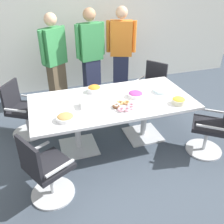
# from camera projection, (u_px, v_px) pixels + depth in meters

# --- Properties ---
(ground_plane) EXTENTS (10.00, 10.00, 0.01)m
(ground_plane) POSITION_uv_depth(u_px,v_px,m) (112.00, 141.00, 4.09)
(ground_plane) COLOR #3D4754
(back_wall) EXTENTS (8.00, 0.10, 2.80)m
(back_wall) POSITION_uv_depth(u_px,v_px,m) (78.00, 25.00, 5.36)
(back_wall) COLOR silver
(back_wall) RESTS_ON ground
(conference_table) EXTENTS (2.40, 1.20, 0.75)m
(conference_table) POSITION_uv_depth(u_px,v_px,m) (112.00, 108.00, 3.77)
(conference_table) COLOR silver
(conference_table) RESTS_ON ground
(office_chair_0) EXTENTS (0.74, 0.74, 0.91)m
(office_chair_0) POSITION_uv_depth(u_px,v_px,m) (22.00, 112.00, 4.09)
(office_chair_0) COLOR silver
(office_chair_0) RESTS_ON ground
(office_chair_1) EXTENTS (0.73, 0.73, 0.91)m
(office_chair_1) POSITION_uv_depth(u_px,v_px,m) (45.00, 172.00, 2.90)
(office_chair_1) COLOR silver
(office_chair_1) RESTS_ON ground
(office_chair_2) EXTENTS (0.76, 0.76, 0.91)m
(office_chair_2) POSITION_uv_depth(u_px,v_px,m) (212.00, 129.00, 3.66)
(office_chair_2) COLOR silver
(office_chair_2) RESTS_ON ground
(office_chair_3) EXTENTS (0.76, 0.76, 0.91)m
(office_chair_3) POSITION_uv_depth(u_px,v_px,m) (151.00, 89.00, 4.87)
(office_chair_3) COLOR silver
(office_chair_3) RESTS_ON ground
(person_standing_0) EXTENTS (0.55, 0.43, 1.79)m
(person_standing_0) POSITION_uv_depth(u_px,v_px,m) (55.00, 60.00, 4.77)
(person_standing_0) COLOR brown
(person_standing_0) RESTS_ON ground
(person_standing_1) EXTENTS (0.61, 0.30, 1.85)m
(person_standing_1) POSITION_uv_depth(u_px,v_px,m) (91.00, 55.00, 4.91)
(person_standing_1) COLOR #232842
(person_standing_1) RESTS_ON ground
(person_standing_2) EXTENTS (0.60, 0.35, 1.84)m
(person_standing_2) POSITION_uv_depth(u_px,v_px,m) (121.00, 51.00, 5.17)
(person_standing_2) COLOR #232842
(person_standing_2) RESTS_ON ground
(snack_bowl_chips_yellow) EXTENTS (0.20, 0.20, 0.10)m
(snack_bowl_chips_yellow) POSITION_uv_depth(u_px,v_px,m) (179.00, 101.00, 3.59)
(snack_bowl_chips_yellow) COLOR beige
(snack_bowl_chips_yellow) RESTS_ON conference_table
(snack_bowl_cookies) EXTENTS (0.24, 0.24, 0.08)m
(snack_bowl_cookies) POSITION_uv_depth(u_px,v_px,m) (65.00, 118.00, 3.20)
(snack_bowl_cookies) COLOR white
(snack_bowl_cookies) RESTS_ON conference_table
(snack_bowl_chips_orange) EXTENTS (0.22, 0.22, 0.11)m
(snack_bowl_chips_orange) POSITION_uv_depth(u_px,v_px,m) (94.00, 89.00, 3.94)
(snack_bowl_chips_orange) COLOR white
(snack_bowl_chips_orange) RESTS_ON conference_table
(snack_bowl_candy_mix) EXTENTS (0.24, 0.24, 0.09)m
(snack_bowl_candy_mix) POSITION_uv_depth(u_px,v_px,m) (135.00, 94.00, 3.79)
(snack_bowl_candy_mix) COLOR white
(snack_bowl_candy_mix) RESTS_ON conference_table
(donut_platter) EXTENTS (0.32, 0.32, 0.04)m
(donut_platter) POSITION_uv_depth(u_px,v_px,m) (123.00, 106.00, 3.51)
(donut_platter) COLOR white
(donut_platter) RESTS_ON conference_table
(plate_stack) EXTENTS (0.23, 0.23, 0.05)m
(plate_stack) POSITION_uv_depth(u_px,v_px,m) (161.00, 91.00, 3.94)
(plate_stack) COLOR white
(plate_stack) RESTS_ON conference_table
(napkin_pile) EXTENTS (0.19, 0.19, 0.09)m
(napkin_pile) POSITION_uv_depth(u_px,v_px,m) (87.00, 104.00, 3.52)
(napkin_pile) COLOR white
(napkin_pile) RESTS_ON conference_table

